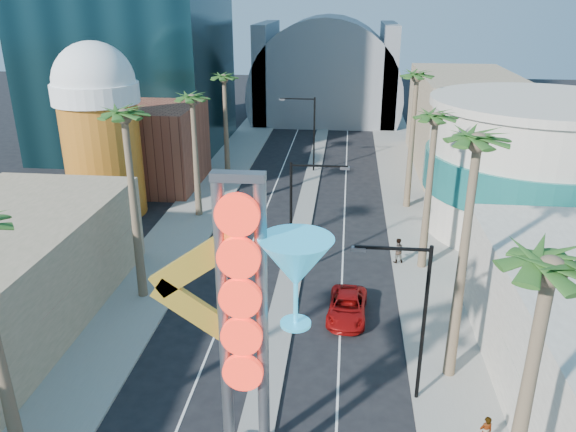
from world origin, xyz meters
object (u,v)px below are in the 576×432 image
Objects in this scene: neon_sign at (265,315)px; pedestrian_b at (397,250)px; pedestrian_a at (485,432)px; red_pickup at (347,307)px.

pedestrian_b is (6.48, 19.45, -6.24)m from neon_sign.
pedestrian_a is 17.51m from pedestrian_b.
red_pickup is at bearing -76.61° from pedestrian_a.
neon_sign is 11.09m from pedestrian_a.
neon_sign is 14.07m from red_pickup.
pedestrian_a is at bearing 13.31° from neon_sign.
red_pickup is 11.51m from pedestrian_a.
neon_sign is 6.88× the size of pedestrian_b.
red_pickup is 8.19m from pedestrian_b.
pedestrian_b is (3.44, 7.42, 0.39)m from red_pickup.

